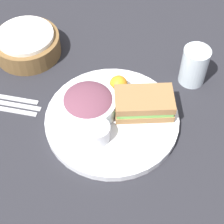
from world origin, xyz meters
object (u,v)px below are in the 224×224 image
object	(u,v)px
salad_bowl	(88,103)
fork	(2,108)
bread_basket	(27,44)
spoon	(7,97)
plate	(112,120)
drink_glass	(194,66)
knife	(5,103)
sandwich	(144,103)
dressing_cup	(97,132)

from	to	relation	value
salad_bowl	fork	size ratio (longest dim) A/B	0.75
bread_basket	spoon	xyz separation A→B (m)	(-0.05, -0.16, -0.03)
plate	drink_glass	bearing A→B (deg)	26.69
knife	plate	bearing A→B (deg)	180.00
drink_glass	bread_basket	xyz separation A→B (m)	(-0.42, 0.15, -0.02)
salad_bowl	plate	bearing A→B (deg)	-26.87
sandwich	spoon	bearing A→B (deg)	164.29
dressing_cup	drink_glass	xyz separation A→B (m)	(0.26, 0.16, 0.01)
salad_bowl	knife	distance (m)	0.22
drink_glass	knife	xyz separation A→B (m)	(-0.48, -0.02, -0.05)
bread_basket	knife	xyz separation A→B (m)	(-0.06, -0.18, -0.03)
bread_basket	knife	distance (m)	0.19
bread_basket	fork	world-z (taller)	bread_basket
dressing_cup	salad_bowl	bearing A→B (deg)	99.36
sandwich	bread_basket	xyz separation A→B (m)	(-0.28, 0.25, -0.01)
drink_glass	spoon	distance (m)	0.47
dressing_cup	bread_basket	size ratio (longest dim) A/B	0.33
sandwich	fork	bearing A→B (deg)	170.30
sandwich	salad_bowl	bearing A→B (deg)	173.92
salad_bowl	dressing_cup	distance (m)	0.08
dressing_cup	drink_glass	world-z (taller)	drink_glass
bread_basket	salad_bowl	bearing A→B (deg)	-58.01
bread_basket	drink_glass	bearing A→B (deg)	-19.90
drink_glass	fork	bearing A→B (deg)	-175.26
plate	fork	size ratio (longest dim) A/B	1.78
plate	spoon	bearing A→B (deg)	157.32
drink_glass	spoon	xyz separation A→B (m)	(-0.47, -0.01, -0.05)
dressing_cup	spoon	xyz separation A→B (m)	(-0.21, 0.16, -0.04)
spoon	drink_glass	bearing A→B (deg)	-160.40
drink_glass	fork	distance (m)	0.49
plate	salad_bowl	distance (m)	0.07
sandwich	dressing_cup	xyz separation A→B (m)	(-0.12, -0.06, -0.00)
fork	knife	xyz separation A→B (m)	(0.01, 0.02, 0.00)
fork	bread_basket	bearing A→B (deg)	-89.14
plate	bread_basket	bearing A→B (deg)	127.26
bread_basket	spoon	distance (m)	0.17
drink_glass	bread_basket	distance (m)	0.45
salad_bowl	bread_basket	size ratio (longest dim) A/B	0.75
bread_basket	spoon	bearing A→B (deg)	-107.84
salad_bowl	drink_glass	world-z (taller)	drink_glass
sandwich	bread_basket	size ratio (longest dim) A/B	0.79
plate	drink_glass	world-z (taller)	drink_glass
salad_bowl	knife	world-z (taller)	salad_bowl
spoon	plate	bearing A→B (deg)	176.20
salad_bowl	drink_glass	size ratio (longest dim) A/B	1.31
sandwich	bread_basket	bearing A→B (deg)	137.86
sandwich	drink_glass	xyz separation A→B (m)	(0.14, 0.10, 0.01)
spoon	bread_basket	bearing A→B (deg)	-88.96
plate	dressing_cup	world-z (taller)	dressing_cup
drink_glass	bread_basket	world-z (taller)	drink_glass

